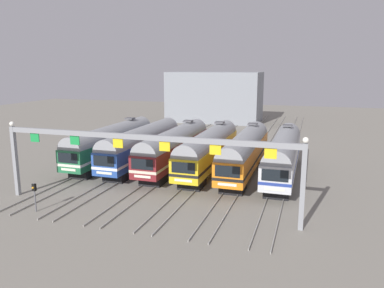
{
  "coord_description": "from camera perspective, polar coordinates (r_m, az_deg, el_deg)",
  "views": [
    {
      "loc": [
        13.12,
        -40.94,
        11.83
      ],
      "look_at": [
        -0.81,
        2.7,
        2.47
      ],
      "focal_mm": 35.51,
      "sensor_mm": 36.0,
      "label": 1
    }
  ],
  "objects": [
    {
      "name": "ground_plane",
      "position": [
        44.59,
        -0.06,
        -3.84
      ],
      "size": [
        160.0,
        160.0,
        0.0
      ],
      "primitive_type": "plane",
      "color": "gray"
    },
    {
      "name": "track_bed",
      "position": [
        60.56,
        4.85,
        0.31
      ],
      "size": [
        22.27,
        70.0,
        0.15
      ],
      "color": "gray",
      "rests_on": "ground"
    },
    {
      "name": "commuter_train_green",
      "position": [
        48.08,
        -11.93,
        0.33
      ],
      "size": [
        2.88,
        18.06,
        5.05
      ],
      "color": "#236B42",
      "rests_on": "ground"
    },
    {
      "name": "commuter_train_blue",
      "position": [
        46.19,
        -7.45,
        0.03
      ],
      "size": [
        2.88,
        18.06,
        4.77
      ],
      "color": "#284C9E",
      "rests_on": "ground"
    },
    {
      "name": "commuter_train_maroon",
      "position": [
        44.61,
        -2.61,
        -0.29
      ],
      "size": [
        2.88,
        18.06,
        5.05
      ],
      "color": "maroon",
      "rests_on": "ground"
    },
    {
      "name": "commuter_train_yellow",
      "position": [
        43.38,
        2.55,
        -0.63
      ],
      "size": [
        2.88,
        18.06,
        5.05
      ],
      "color": "gold",
      "rests_on": "ground"
    },
    {
      "name": "commuter_train_orange",
      "position": [
        42.51,
        7.96,
        -0.99
      ],
      "size": [
        2.88,
        18.06,
        5.05
      ],
      "color": "orange",
      "rests_on": "ground"
    },
    {
      "name": "commuter_train_silver",
      "position": [
        42.04,
        13.54,
        -1.34
      ],
      "size": [
        2.88,
        18.06,
        5.05
      ],
      "color": "silver",
      "rests_on": "ground"
    },
    {
      "name": "catenary_gantry",
      "position": [
        31.09,
        -7.68,
        -0.58
      ],
      "size": [
        26.01,
        0.44,
        6.97
      ],
      "color": "gray",
      "rests_on": "ground"
    },
    {
      "name": "yard_signal_mast",
      "position": [
        34.03,
        -22.58,
        -6.64
      ],
      "size": [
        0.28,
        0.35,
        2.46
      ],
      "color": "#59595E",
      "rests_on": "ground"
    },
    {
      "name": "maintenance_building",
      "position": [
        83.56,
        3.43,
        7.08
      ],
      "size": [
        19.78,
        10.0,
        10.69
      ],
      "primitive_type": "cube",
      "color": "gray",
      "rests_on": "ground"
    }
  ]
}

